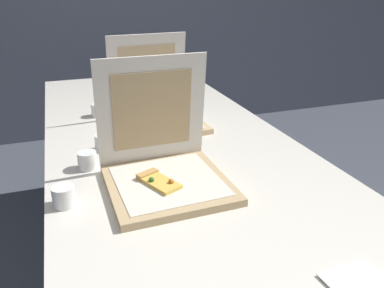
# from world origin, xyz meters

# --- Properties ---
(table) EXTENTS (0.89, 2.30, 0.72)m
(table) POSITION_xyz_m (0.00, 0.63, 0.68)
(table) COLOR silver
(table) RESTS_ON ground
(pizza_box_front) EXTENTS (0.34, 0.35, 0.36)m
(pizza_box_front) POSITION_xyz_m (-0.11, 0.34, 0.78)
(pizza_box_front) COLOR tan
(pizza_box_front) RESTS_ON table
(pizza_box_middle) EXTENTS (0.36, 0.36, 0.36)m
(pizza_box_middle) POSITION_xyz_m (0.00, 0.85, 0.78)
(pizza_box_middle) COLOR tan
(pizza_box_middle) RESTS_ON table
(cup_white_mid) EXTENTS (0.06, 0.06, 0.06)m
(cup_white_mid) POSITION_xyz_m (-0.24, 0.65, 0.75)
(cup_white_mid) COLOR white
(cup_white_mid) RESTS_ON table
(cup_white_far) EXTENTS (0.06, 0.06, 0.06)m
(cup_white_far) POSITION_xyz_m (-0.22, 1.03, 0.75)
(cup_white_far) COLOR white
(cup_white_far) RESTS_ON table
(cup_white_near_center) EXTENTS (0.06, 0.06, 0.06)m
(cup_white_near_center) POSITION_xyz_m (-0.31, 0.52, 0.75)
(cup_white_near_center) COLOR white
(cup_white_near_center) RESTS_ON table
(cup_white_near_left) EXTENTS (0.06, 0.06, 0.06)m
(cup_white_near_left) POSITION_xyz_m (-0.39, 0.31, 0.75)
(cup_white_near_left) COLOR white
(cup_white_near_left) RESTS_ON table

